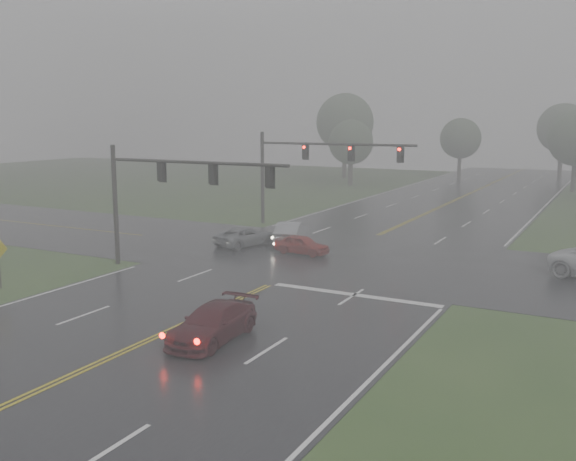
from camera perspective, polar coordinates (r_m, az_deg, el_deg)
The scene contains 15 objects.
ground at distance 21.97m, azimuth -20.65°, elevation -12.91°, with size 180.00×180.00×0.00m, color #2C491F.
main_road at distance 37.54m, azimuth 2.78°, elevation -2.87°, with size 18.00×160.00×0.02m, color black.
cross_street at distance 39.32m, azimuth 4.03°, elevation -2.30°, with size 120.00×14.00×0.02m, color black.
stop_bar at distance 30.81m, azimuth 5.94°, elevation -5.75°, with size 8.50×0.50×0.01m, color white.
sedan_maroon at distance 24.79m, azimuth -6.67°, elevation -9.69°, with size 1.87×4.59×1.33m, color #400B12.
sedan_red at distance 39.81m, azimuth 1.23°, elevation -2.12°, with size 1.40×3.49×1.19m, color maroon.
sedan_silver at distance 43.29m, azimuth 0.26°, elevation -1.14°, with size 1.56×4.49×1.48m, color #94969B.
car_grey at distance 42.57m, azimuth -3.75°, elevation -1.35°, with size 2.05×4.45×1.24m, color slate.
signal_gantry_near at distance 35.53m, azimuth -11.11°, elevation 4.05°, with size 11.36×0.30×6.85m.
signal_gantry_far at distance 49.36m, azimuth 1.65°, elevation 6.20°, with size 12.70×0.37×7.29m.
tree_nw_a at distance 81.58m, azimuth 5.61°, elevation 7.82°, with size 5.61×5.61×8.25m.
tree_ne_a at distance 80.56m, azimuth 24.26°, elevation 7.50°, with size 6.36×6.36×9.34m.
tree_n_mid at distance 95.10m, azimuth 15.09°, elevation 7.91°, with size 5.76×5.76×8.45m.
tree_nw_b at distance 91.47m, azimuth 5.08°, elevation 9.55°, with size 8.08×8.08×11.87m.
tree_n_far at distance 102.38m, azimuth 23.23°, elevation 8.35°, with size 7.20×7.20×10.58m.
Camera 1 is at (15.53, -13.16, 8.27)m, focal length 40.00 mm.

